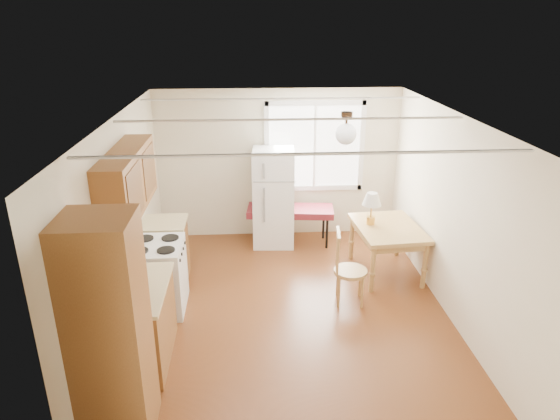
{
  "coord_description": "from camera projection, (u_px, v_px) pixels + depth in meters",
  "views": [
    {
      "loc": [
        -0.48,
        -5.52,
        3.56
      ],
      "look_at": [
        -0.09,
        0.65,
        1.15
      ],
      "focal_mm": 32.0,
      "sensor_mm": 36.0,
      "label": 1
    }
  ],
  "objects": [
    {
      "name": "room_shell",
      "position": [
        291.0,
        222.0,
        5.99
      ],
      "size": [
        4.6,
        5.6,
        2.62
      ],
      "color": "#4D2410",
      "rests_on": "ground"
    },
    {
      "name": "kitchen_run",
      "position": [
        139.0,
        282.0,
        5.45
      ],
      "size": [
        0.65,
        3.4,
        2.2
      ],
      "color": "brown",
      "rests_on": "ground"
    },
    {
      "name": "window_unit",
      "position": [
        314.0,
        147.0,
        8.22
      ],
      "size": [
        1.64,
        0.05,
        1.51
      ],
      "color": "white",
      "rests_on": "room_shell"
    },
    {
      "name": "pendant_light",
      "position": [
        346.0,
        133.0,
        6.05
      ],
      "size": [
        0.26,
        0.26,
        0.4
      ],
      "color": "#312116",
      "rests_on": "room_shell"
    },
    {
      "name": "refrigerator",
      "position": [
        273.0,
        198.0,
        8.12
      ],
      "size": [
        0.7,
        0.71,
        1.6
      ],
      "rotation": [
        0.0,
        0.0,
        -0.06
      ],
      "color": "white",
      "rests_on": "ground"
    },
    {
      "name": "bench",
      "position": [
        290.0,
        212.0,
        8.14
      ],
      "size": [
        1.44,
        0.65,
        0.64
      ],
      "rotation": [
        0.0,
        0.0,
        -0.1
      ],
      "color": "maroon",
      "rests_on": "ground"
    },
    {
      "name": "dining_table",
      "position": [
        388.0,
        233.0,
        7.2
      ],
      "size": [
        0.97,
        1.25,
        0.74
      ],
      "rotation": [
        0.0,
        0.0,
        0.08
      ],
      "color": "#A3783E",
      "rests_on": "ground"
    },
    {
      "name": "chair",
      "position": [
        344.0,
        263.0,
        6.46
      ],
      "size": [
        0.45,
        0.44,
        1.0
      ],
      "rotation": [
        0.0,
        0.0,
        -0.12
      ],
      "color": "#A3783E",
      "rests_on": "ground"
    },
    {
      "name": "table_lamp",
      "position": [
        372.0,
        202.0,
        7.13
      ],
      "size": [
        0.27,
        0.27,
        0.48
      ],
      "rotation": [
        0.0,
        0.0,
        0.02
      ],
      "color": "gold",
      "rests_on": "dining_table"
    },
    {
      "name": "coffee_maker",
      "position": [
        127.0,
        286.0,
        4.97
      ],
      "size": [
        0.27,
        0.31,
        0.4
      ],
      "rotation": [
        0.0,
        0.0,
        -0.33
      ],
      "color": "black",
      "rests_on": "kitchen_run"
    },
    {
      "name": "kettle",
      "position": [
        130.0,
        282.0,
        5.17
      ],
      "size": [
        0.11,
        0.11,
        0.2
      ],
      "color": "red",
      "rests_on": "kitchen_run"
    }
  ]
}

